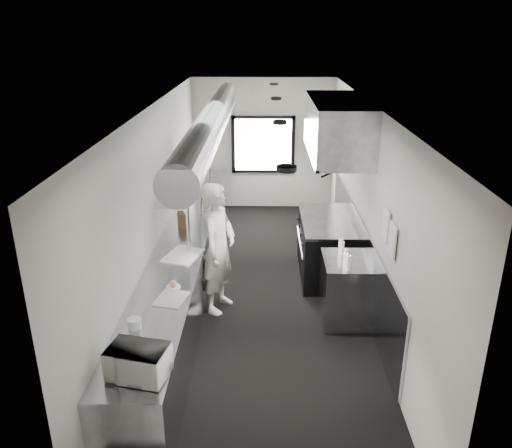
{
  "coord_description": "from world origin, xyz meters",
  "views": [
    {
      "loc": [
        0.03,
        -6.85,
        3.81
      ],
      "look_at": [
        -0.08,
        -0.2,
        1.21
      ],
      "focal_mm": 35.89,
      "sensor_mm": 36.0,
      "label": 1
    }
  ],
  "objects_px": {
    "range": "(326,247)",
    "squeeze_bottle_c": "(346,255)",
    "knife_block": "(182,220)",
    "small_plate": "(173,287)",
    "exhaust_hood": "(337,128)",
    "plate_stack_d": "(194,152)",
    "squeeze_bottle_d": "(342,248)",
    "cutting_board": "(183,255)",
    "squeeze_bottle_e": "(341,245)",
    "far_work_table": "(207,198)",
    "plate_stack_b": "(183,170)",
    "deli_tub_b": "(134,323)",
    "squeeze_bottle_b": "(346,260)",
    "line_cook": "(218,248)",
    "deli_tub_a": "(121,352)",
    "squeeze_bottle_a": "(348,263)",
    "bottle_station": "(346,290)",
    "pass_shelf": "(188,177)",
    "plate_stack_a": "(180,179)",
    "plate_stack_c": "(187,165)",
    "prep_counter": "(180,282)",
    "microwave": "(138,362)"
  },
  "relations": [
    {
      "from": "knife_block",
      "to": "plate_stack_d",
      "type": "xyz_separation_m",
      "value": [
        0.06,
        1.26,
        0.76
      ]
    },
    {
      "from": "bottle_station",
      "to": "knife_block",
      "type": "bearing_deg",
      "value": 154.01
    },
    {
      "from": "squeeze_bottle_a",
      "to": "bottle_station",
      "type": "bearing_deg",
      "value": 79.61
    },
    {
      "from": "prep_counter",
      "to": "line_cook",
      "type": "relative_size",
      "value": 3.22
    },
    {
      "from": "small_plate",
      "to": "squeeze_bottle_b",
      "type": "height_order",
      "value": "squeeze_bottle_b"
    },
    {
      "from": "line_cook",
      "to": "squeeze_bottle_d",
      "type": "height_order",
      "value": "line_cook"
    },
    {
      "from": "deli_tub_a",
      "to": "deli_tub_b",
      "type": "bearing_deg",
      "value": 89.34
    },
    {
      "from": "pass_shelf",
      "to": "deli_tub_b",
      "type": "distance_m",
      "value": 3.41
    },
    {
      "from": "plate_stack_d",
      "to": "squeeze_bottle_d",
      "type": "bearing_deg",
      "value": -44.87
    },
    {
      "from": "pass_shelf",
      "to": "line_cook",
      "type": "bearing_deg",
      "value": -67.42
    },
    {
      "from": "bottle_station",
      "to": "plate_stack_a",
      "type": "relative_size",
      "value": 3.35
    },
    {
      "from": "pass_shelf",
      "to": "squeeze_bottle_c",
      "type": "distance_m",
      "value": 2.92
    },
    {
      "from": "deli_tub_a",
      "to": "squeeze_bottle_a",
      "type": "distance_m",
      "value": 3.04
    },
    {
      "from": "bottle_station",
      "to": "squeeze_bottle_d",
      "type": "distance_m",
      "value": 0.58
    },
    {
      "from": "line_cook",
      "to": "deli_tub_a",
      "type": "height_order",
      "value": "line_cook"
    },
    {
      "from": "exhaust_hood",
      "to": "deli_tub_a",
      "type": "distance_m",
      "value": 4.52
    },
    {
      "from": "pass_shelf",
      "to": "deli_tub_a",
      "type": "xyz_separation_m",
      "value": [
        -0.11,
        -3.85,
        -0.58
      ]
    },
    {
      "from": "far_work_table",
      "to": "squeeze_bottle_d",
      "type": "distance_m",
      "value": 4.38
    },
    {
      "from": "plate_stack_c",
      "to": "plate_stack_d",
      "type": "height_order",
      "value": "plate_stack_d"
    },
    {
      "from": "range",
      "to": "knife_block",
      "type": "bearing_deg",
      "value": -174.08
    },
    {
      "from": "exhaust_hood",
      "to": "plate_stack_d",
      "type": "bearing_deg",
      "value": 155.83
    },
    {
      "from": "line_cook",
      "to": "knife_block",
      "type": "height_order",
      "value": "line_cook"
    },
    {
      "from": "cutting_board",
      "to": "squeeze_bottle_c",
      "type": "height_order",
      "value": "squeeze_bottle_c"
    },
    {
      "from": "plate_stack_b",
      "to": "plate_stack_d",
      "type": "bearing_deg",
      "value": 88.35
    },
    {
      "from": "deli_tub_b",
      "to": "plate_stack_a",
      "type": "relative_size",
      "value": 0.52
    },
    {
      "from": "plate_stack_c",
      "to": "deli_tub_a",
      "type": "bearing_deg",
      "value": -91.34
    },
    {
      "from": "cutting_board",
      "to": "squeeze_bottle_d",
      "type": "height_order",
      "value": "squeeze_bottle_d"
    },
    {
      "from": "pass_shelf",
      "to": "line_cook",
      "type": "height_order",
      "value": "line_cook"
    },
    {
      "from": "deli_tub_b",
      "to": "squeeze_bottle_d",
      "type": "bearing_deg",
      "value": 37.54
    },
    {
      "from": "bottle_station",
      "to": "squeeze_bottle_b",
      "type": "relative_size",
      "value": 4.73
    },
    {
      "from": "cutting_board",
      "to": "squeeze_bottle_e",
      "type": "relative_size",
      "value": 2.91
    },
    {
      "from": "small_plate",
      "to": "plate_stack_b",
      "type": "relative_size",
      "value": 0.51
    },
    {
      "from": "knife_block",
      "to": "squeeze_bottle_b",
      "type": "distance_m",
      "value": 2.69
    },
    {
      "from": "knife_block",
      "to": "small_plate",
      "type": "bearing_deg",
      "value": -104.7
    },
    {
      "from": "deli_tub_b",
      "to": "plate_stack_d",
      "type": "distance_m",
      "value": 4.16
    },
    {
      "from": "knife_block",
      "to": "squeeze_bottle_c",
      "type": "xyz_separation_m",
      "value": [
        2.35,
        -1.18,
        -0.03
      ]
    },
    {
      "from": "range",
      "to": "squeeze_bottle_c",
      "type": "relative_size",
      "value": 9.77
    },
    {
      "from": "range",
      "to": "squeeze_bottle_a",
      "type": "distance_m",
      "value": 1.77
    },
    {
      "from": "plate_stack_c",
      "to": "microwave",
      "type": "bearing_deg",
      "value": -88.12
    },
    {
      "from": "pass_shelf",
      "to": "squeeze_bottle_c",
      "type": "relative_size",
      "value": 18.31
    },
    {
      "from": "plate_stack_a",
      "to": "plate_stack_b",
      "type": "xyz_separation_m",
      "value": [
        0.0,
        0.38,
        0.03
      ]
    },
    {
      "from": "far_work_table",
      "to": "knife_block",
      "type": "bearing_deg",
      "value": -91.83
    },
    {
      "from": "plate_stack_b",
      "to": "plate_stack_d",
      "type": "xyz_separation_m",
      "value": [
        0.03,
        1.02,
        0.03
      ]
    },
    {
      "from": "exhaust_hood",
      "to": "plate_stack_a",
      "type": "height_order",
      "value": "exhaust_hood"
    },
    {
      "from": "squeeze_bottle_b",
      "to": "exhaust_hood",
      "type": "bearing_deg",
      "value": 89.36
    },
    {
      "from": "range",
      "to": "cutting_board",
      "type": "relative_size",
      "value": 2.91
    },
    {
      "from": "small_plate",
      "to": "plate_stack_d",
      "type": "xyz_separation_m",
      "value": [
        -0.13,
        3.22,
        0.86
      ]
    },
    {
      "from": "squeeze_bottle_c",
      "to": "squeeze_bottle_e",
      "type": "bearing_deg",
      "value": 96.63
    },
    {
      "from": "squeeze_bottle_b",
      "to": "squeeze_bottle_d",
      "type": "distance_m",
      "value": 0.37
    },
    {
      "from": "plate_stack_a",
      "to": "knife_block",
      "type": "bearing_deg",
      "value": 100.84
    }
  ]
}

